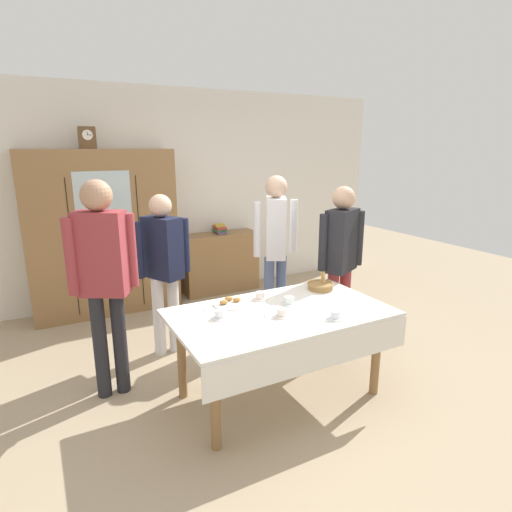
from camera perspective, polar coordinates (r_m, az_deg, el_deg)
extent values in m
plane|color=tan|center=(3.78, 1.49, -16.77)|extent=(12.00, 12.00, 0.00)
cube|color=silver|center=(5.72, -11.74, 8.08)|extent=(6.40, 0.10, 2.70)
cylinder|color=olive|center=(2.92, -5.54, -19.09)|extent=(0.07, 0.07, 0.70)
cylinder|color=olive|center=(3.60, 15.96, -12.66)|extent=(0.07, 0.07, 0.70)
cylinder|color=olive|center=(3.48, -10.05, -13.31)|extent=(0.07, 0.07, 0.70)
cylinder|color=olive|center=(4.07, 9.19, -9.00)|extent=(0.07, 0.07, 0.70)
cube|color=white|center=(3.30, 3.29, -7.69)|extent=(1.68, 0.97, 0.03)
cube|color=white|center=(2.99, 8.21, -13.13)|extent=(1.68, 0.01, 0.24)
cube|color=olive|center=(5.30, -19.96, 2.88)|extent=(1.68, 0.45, 1.94)
cube|color=silver|center=(5.02, -19.95, 6.78)|extent=(0.61, 0.01, 0.70)
cube|color=black|center=(5.06, -23.61, 0.88)|extent=(0.01, 0.01, 1.56)
cube|color=black|center=(5.16, -15.44, 1.83)|extent=(0.01, 0.01, 1.56)
cube|color=brown|center=(5.20, -21.91, 14.64)|extent=(0.18, 0.10, 0.24)
cylinder|color=white|center=(5.14, -21.87, 14.98)|extent=(0.11, 0.01, 0.11)
cube|color=black|center=(5.14, -21.88, 15.15)|extent=(0.00, 0.00, 0.04)
cube|color=black|center=(5.14, -21.64, 15.00)|extent=(0.05, 0.00, 0.00)
cube|color=olive|center=(5.87, -4.86, -0.86)|extent=(1.04, 0.35, 0.82)
cube|color=#664C7A|center=(5.77, -4.94, 3.22)|extent=(0.12, 0.22, 0.03)
cube|color=#3D754C|center=(5.76, -4.95, 3.54)|extent=(0.16, 0.19, 0.03)
cube|color=#99332D|center=(5.76, -4.96, 3.86)|extent=(0.14, 0.23, 0.03)
cube|color=#B29333|center=(5.75, -4.97, 4.17)|extent=(0.15, 0.18, 0.03)
cylinder|color=white|center=(3.20, 3.48, -8.09)|extent=(0.13, 0.13, 0.01)
cylinder|color=white|center=(3.18, 3.49, -7.57)|extent=(0.08, 0.08, 0.05)
torus|color=white|center=(3.20, 4.07, -7.40)|extent=(0.04, 0.01, 0.04)
cylinder|color=#47230F|center=(3.18, 3.49, -7.21)|extent=(0.06, 0.06, 0.01)
cylinder|color=white|center=(3.17, -4.92, -8.31)|extent=(0.13, 0.13, 0.01)
cylinder|color=white|center=(3.16, -4.93, -7.79)|extent=(0.08, 0.08, 0.05)
torus|color=white|center=(3.17, -4.29, -7.62)|extent=(0.04, 0.01, 0.04)
cylinder|color=white|center=(3.54, 0.57, -5.80)|extent=(0.13, 0.13, 0.01)
cylinder|color=white|center=(3.52, 0.58, -5.32)|extent=(0.08, 0.08, 0.05)
torus|color=white|center=(3.54, 1.12, -5.18)|extent=(0.04, 0.01, 0.04)
cylinder|color=white|center=(3.20, 10.65, -8.29)|extent=(0.13, 0.13, 0.01)
cylinder|color=white|center=(3.19, 10.68, -7.77)|extent=(0.08, 0.08, 0.05)
torus|color=white|center=(3.21, 11.22, -7.58)|extent=(0.04, 0.01, 0.04)
cylinder|color=#47230F|center=(3.18, 10.70, -7.41)|extent=(0.06, 0.06, 0.01)
cylinder|color=silver|center=(3.44, 4.43, -6.44)|extent=(0.13, 0.13, 0.01)
cylinder|color=silver|center=(3.43, 4.44, -5.95)|extent=(0.08, 0.08, 0.05)
torus|color=silver|center=(3.45, 4.98, -5.80)|extent=(0.04, 0.01, 0.04)
cylinder|color=#47230F|center=(3.42, 4.45, -5.61)|extent=(0.06, 0.06, 0.01)
cylinder|color=#9E7542|center=(3.81, 8.72, -4.13)|extent=(0.22, 0.22, 0.05)
torus|color=#9E7542|center=(3.80, 8.73, -3.77)|extent=(0.24, 0.24, 0.02)
cylinder|color=tan|center=(3.79, 9.21, -3.05)|extent=(0.02, 0.04, 0.12)
cylinder|color=tan|center=(3.80, 9.13, -2.98)|extent=(0.03, 0.02, 0.12)
cylinder|color=tan|center=(3.81, 8.95, -2.93)|extent=(0.05, 0.03, 0.12)
cylinder|color=white|center=(3.42, -3.47, -6.48)|extent=(0.28, 0.28, 0.01)
ellipsoid|color=#BC7F3D|center=(3.45, -2.62, -5.91)|extent=(0.07, 0.05, 0.04)
ellipsoid|color=#BC7F3D|center=(3.47, -3.71, -5.77)|extent=(0.07, 0.05, 0.04)
ellipsoid|color=#BC7F3D|center=(3.39, -4.41, -6.26)|extent=(0.07, 0.05, 0.04)
cube|color=silver|center=(3.29, -7.74, -7.53)|extent=(0.10, 0.01, 0.00)
ellipsoid|color=silver|center=(3.31, -6.84, -7.36)|extent=(0.03, 0.02, 0.01)
cube|color=silver|center=(3.17, 0.32, -8.32)|extent=(0.10, 0.01, 0.00)
ellipsoid|color=silver|center=(3.19, 1.20, -8.11)|extent=(0.03, 0.02, 0.01)
cylinder|color=slate|center=(4.56, 1.78, -5.28)|extent=(0.11, 0.11, 0.83)
cylinder|color=slate|center=(4.63, 3.40, -4.98)|extent=(0.11, 0.11, 0.83)
cube|color=silver|center=(4.40, 2.71, 3.85)|extent=(0.35, 0.41, 0.63)
sphere|color=#DBB293|center=(4.35, 2.77, 9.38)|extent=(0.23, 0.23, 0.23)
cylinder|color=silver|center=(4.30, 0.18, 3.60)|extent=(0.08, 0.08, 0.56)
cylinder|color=silver|center=(4.52, 5.11, 4.08)|extent=(0.08, 0.08, 0.56)
cylinder|color=silver|center=(4.19, -13.03, -7.99)|extent=(0.11, 0.11, 0.77)
cylinder|color=silver|center=(4.23, -11.06, -7.68)|extent=(0.11, 0.11, 0.77)
cube|color=#191E38|center=(4.01, -12.55, 1.10)|extent=(0.34, 0.41, 0.58)
sphere|color=#DBB293|center=(3.94, -12.86, 6.67)|extent=(0.21, 0.21, 0.21)
cylinder|color=#191E38|center=(3.96, -15.61, 0.74)|extent=(0.08, 0.08, 0.52)
cylinder|color=#191E38|center=(4.07, -9.57, 1.45)|extent=(0.08, 0.08, 0.52)
cylinder|color=#232328|center=(3.62, -20.31, -11.46)|extent=(0.11, 0.11, 0.86)
cylinder|color=#232328|center=(3.64, -17.94, -11.12)|extent=(0.11, 0.11, 0.86)
cube|color=#933338|center=(3.38, -20.17, 0.30)|extent=(0.41, 0.35, 0.65)
sphere|color=tan|center=(3.31, -20.84, 7.70)|extent=(0.23, 0.23, 0.23)
cylinder|color=#933338|center=(3.36, -23.87, -0.14)|extent=(0.08, 0.08, 0.58)
cylinder|color=#933338|center=(3.42, -16.53, 0.74)|extent=(0.08, 0.08, 0.58)
cylinder|color=#933338|center=(4.27, 10.25, -7.19)|extent=(0.11, 0.11, 0.80)
cylinder|color=#933338|center=(4.36, 11.82, -6.81)|extent=(0.11, 0.11, 0.80)
cube|color=#232328|center=(4.11, 11.51, 2.09)|extent=(0.41, 0.34, 0.60)
sphere|color=tan|center=(4.05, 11.80, 7.73)|extent=(0.22, 0.22, 0.22)
cylinder|color=#232328|center=(3.98, 9.06, 1.79)|extent=(0.08, 0.08, 0.54)
cylinder|color=#232328|center=(4.25, 13.81, 2.37)|extent=(0.08, 0.08, 0.54)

